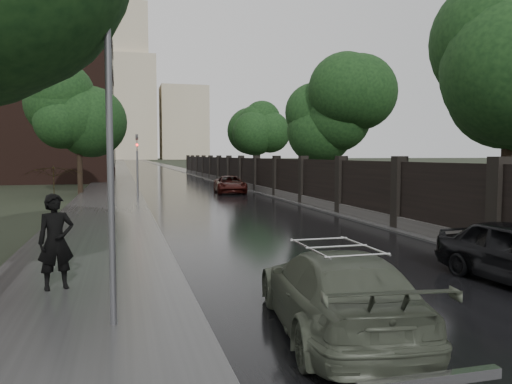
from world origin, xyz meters
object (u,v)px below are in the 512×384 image
lamp_post (110,160)px  pedestrian_umbrella (54,190)px  tree_right_b (337,119)px  tree_right_a (509,90)px  tree_right_c (258,132)px  traffic_light (137,161)px  car_right_far (230,184)px  tree_left_far (79,118)px  volga_sedan (336,292)px

lamp_post → pedestrian_umbrella: bearing=114.4°
tree_right_b → lamp_post: 24.33m
tree_right_a → tree_right_b: 14.00m
tree_right_c → pedestrian_umbrella: 38.83m
tree_right_c → pedestrian_umbrella: size_ratio=2.42×
lamp_post → traffic_light: lamp_post is taller
lamp_post → car_right_far: 28.35m
pedestrian_umbrella → tree_left_far: bearing=75.6°
tree_right_b → traffic_light: 12.44m
traffic_light → car_right_far: (6.57, 3.72, -1.78)m
tree_left_far → traffic_light: (3.70, -5.01, -2.84)m
tree_right_b → lamp_post: size_ratio=1.37×
pedestrian_umbrella → tree_right_c: bearing=51.1°
volga_sedan → pedestrian_umbrella: pedestrian_umbrella is taller
tree_right_a → tree_right_c: size_ratio=1.00×
tree_right_b → traffic_light: bearing=165.8°
tree_right_a → lamp_post: tree_right_a is taller
tree_left_far → car_right_far: tree_left_far is taller
tree_right_a → car_right_far: (-5.23, 20.72, -4.33)m
tree_right_b → volga_sedan: (-9.60, -21.34, -4.30)m
tree_right_b → car_right_far: tree_right_b is taller
tree_right_a → volga_sedan: 12.83m
tree_left_far → car_right_far: 11.34m
tree_right_a → tree_right_b: size_ratio=1.00×
tree_left_far → pedestrian_umbrella: bearing=-86.7°
lamp_post → tree_right_c: bearing=71.5°
traffic_light → volga_sedan: traffic_light is taller
tree_right_b → traffic_light: size_ratio=1.75×
traffic_light → pedestrian_umbrella: 21.23m
tree_right_a → pedestrian_umbrella: tree_right_a is taller
traffic_light → pedestrian_umbrella: bearing=-95.9°
tree_right_a → pedestrian_umbrella: size_ratio=2.42×
pedestrian_umbrella → traffic_light: bearing=66.3°
pedestrian_umbrella → tree_right_a: bearing=-1.4°
volga_sedan → pedestrian_umbrella: 5.63m
tree_left_far → pedestrian_umbrella: tree_left_far is taller
tree_left_far → tree_right_c: size_ratio=1.05×
lamp_post → car_right_far: size_ratio=1.14×
pedestrian_umbrella → lamp_post: bearing=-83.3°
tree_right_b → pedestrian_umbrella: tree_right_b is taller
tree_right_a → tree_right_b: bearing=90.0°
tree_right_b → tree_right_c: bearing=90.0°
tree_right_b → lamp_post: (-12.90, -20.50, -2.28)m
tree_right_c → traffic_light: (-11.80, -15.01, -2.55)m
tree_left_far → lamp_post: bearing=-84.8°
volga_sedan → pedestrian_umbrella: (-4.38, 3.23, 1.43)m
tree_left_far → lamp_post: tree_left_far is taller
traffic_light → car_right_far: size_ratio=0.89×
tree_right_a → car_right_far: bearing=104.2°
tree_left_far → lamp_post: 28.73m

